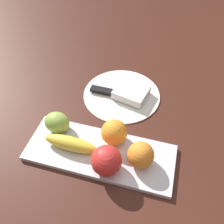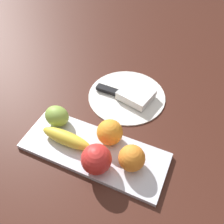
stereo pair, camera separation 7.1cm
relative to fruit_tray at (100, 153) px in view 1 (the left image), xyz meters
name	(u,v)px [view 1 (the left image)]	position (x,y,z in m)	size (l,w,h in m)	color
ground_plane	(92,150)	(-0.03, 0.01, -0.01)	(2.40, 2.40, 0.00)	#411E15
fruit_tray	(100,153)	(0.00, 0.00, 0.00)	(0.40, 0.15, 0.01)	silver
apple	(106,161)	(0.03, -0.04, 0.05)	(0.08, 0.08, 0.08)	red
banana	(71,144)	(-0.08, -0.01, 0.03)	(0.15, 0.04, 0.04)	yellow
orange_near_apple	(141,155)	(0.11, 0.00, 0.04)	(0.07, 0.07, 0.07)	orange
orange_near_banana	(114,132)	(0.03, 0.05, 0.04)	(0.07, 0.07, 0.07)	orange
grape_bunch	(57,122)	(-0.14, 0.04, 0.04)	(0.07, 0.06, 0.06)	#8CB147
dinner_plate	(122,94)	(0.00, 0.24, 0.00)	(0.26, 0.26, 0.01)	white
folded_napkin	(131,92)	(0.03, 0.24, 0.01)	(0.10, 0.09, 0.03)	white
knife	(108,92)	(-0.04, 0.23, 0.01)	(0.18, 0.03, 0.01)	silver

